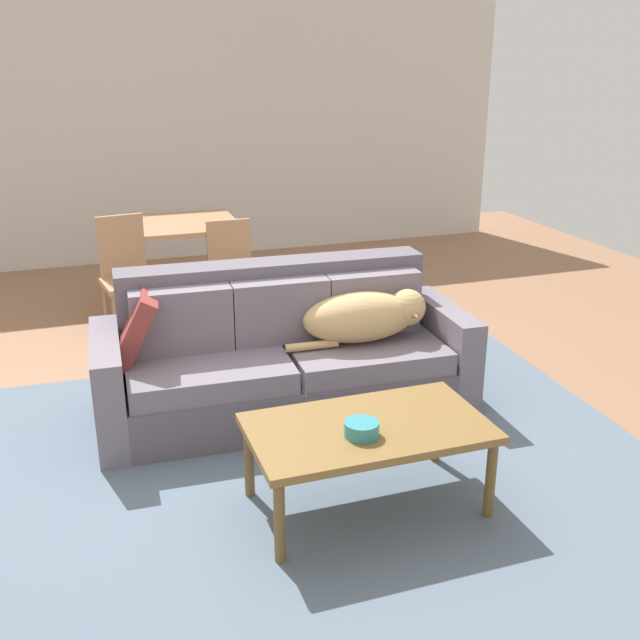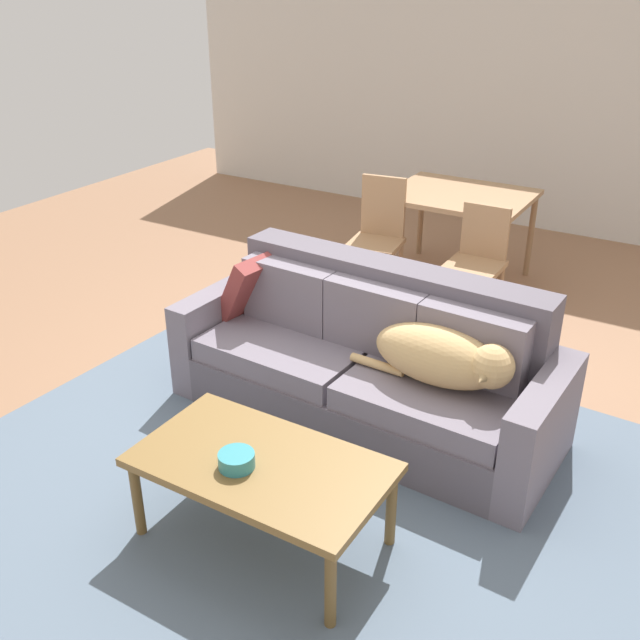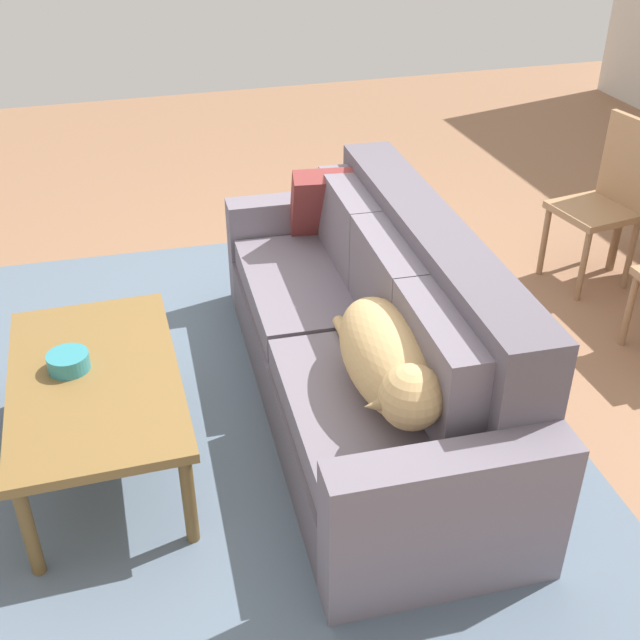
# 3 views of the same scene
# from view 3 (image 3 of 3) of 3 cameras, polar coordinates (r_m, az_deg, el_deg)

# --- Properties ---
(ground_plane) EXTENTS (10.00, 10.00, 0.00)m
(ground_plane) POSITION_cam_3_polar(r_m,az_deg,el_deg) (3.92, 2.37, -3.71)
(ground_plane) COLOR #956A4C
(area_rug) EXTENTS (3.83, 3.48, 0.01)m
(area_rug) POSITION_cam_3_polar(r_m,az_deg,el_deg) (3.57, -9.86, -8.25)
(area_rug) COLOR slate
(area_rug) RESTS_ON ground
(couch) EXTENTS (2.31, 0.95, 0.90)m
(couch) POSITION_cam_3_polar(r_m,az_deg,el_deg) (3.52, 3.84, -1.53)
(couch) COLOR #5E5762
(couch) RESTS_ON ground
(dog_on_left_cushion) EXTENTS (0.91, 0.39, 0.31)m
(dog_on_left_cushion) POSITION_cam_3_polar(r_m,az_deg,el_deg) (2.95, 5.12, -3.02)
(dog_on_left_cushion) COLOR tan
(dog_on_left_cushion) RESTS_ON couch
(throw_pillow_by_left_arm) EXTENTS (0.35, 0.47, 0.43)m
(throw_pillow_by_left_arm) POSITION_cam_3_polar(r_m,az_deg,el_deg) (4.13, 0.96, 8.36)
(throw_pillow_by_left_arm) COLOR brown
(throw_pillow_by_left_arm) RESTS_ON couch
(coffee_table) EXTENTS (1.15, 0.65, 0.46)m
(coffee_table) POSITION_cam_3_polar(r_m,az_deg,el_deg) (3.27, -15.80, -4.51)
(coffee_table) COLOR brown
(coffee_table) RESTS_ON ground
(bowl_on_coffee_table) EXTENTS (0.16, 0.16, 0.07)m
(bowl_on_coffee_table) POSITION_cam_3_polar(r_m,az_deg,el_deg) (3.28, -17.59, -2.86)
(bowl_on_coffee_table) COLOR teal
(bowl_on_coffee_table) RESTS_ON coffee_table
(dining_chair_near_left) EXTENTS (0.45, 0.45, 0.95)m
(dining_chair_near_left) POSITION_cam_3_polar(r_m,az_deg,el_deg) (4.78, 19.89, 8.36)
(dining_chair_near_left) COLOR #AA7F56
(dining_chair_near_left) RESTS_ON ground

